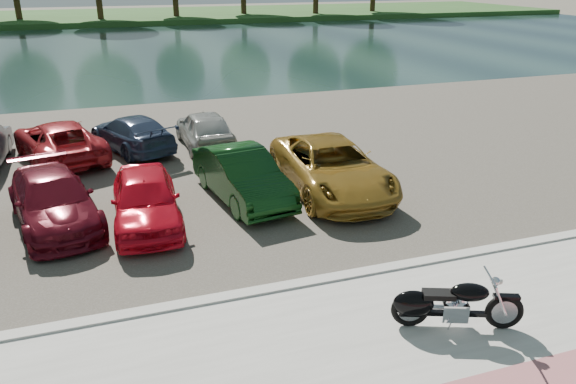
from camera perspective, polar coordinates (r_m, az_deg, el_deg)
name	(u,v)px	position (r m, az deg, el deg)	size (l,w,h in m)	color
ground	(392,334)	(10.49, 10.52, -14.04)	(200.00, 200.00, 0.00)	#595447
promenade	(422,367)	(9.79, 13.47, -16.91)	(60.00, 6.00, 0.10)	#A9A79F
kerb	(346,277)	(11.93, 5.88, -8.57)	(60.00, 0.30, 0.14)	#A9A79F
parking_lot	(239,154)	(19.78, -4.96, 3.85)	(60.00, 18.00, 0.04)	#433F36
river	(150,50)	(47.89, -13.82, 13.86)	(120.00, 40.00, 0.00)	#192E2D
far_bank	(124,16)	(79.63, -16.36, 16.76)	(120.00, 24.00, 0.60)	#234B1B
motorcycle	(445,304)	(10.47, 15.67, -10.92)	(2.23, 1.11, 1.05)	black
car_3	(53,200)	(15.18, -22.73, -0.79)	(1.82, 4.47, 1.30)	#5A0C18
car_4	(146,199)	(14.43, -14.27, -0.70)	(1.62, 4.02, 1.37)	red
car_5	(242,175)	(15.59, -4.67, 1.70)	(1.49, 4.28, 1.41)	#0F3712
car_6	(332,167)	(16.13, 4.44, 2.54)	(2.47, 5.35, 1.49)	olive
car_10	(59,141)	(20.36, -22.24, 4.84)	(2.22, 4.81, 1.34)	#AB1C22
car_11	(132,133)	(20.69, -15.56, 5.79)	(1.74, 4.28, 1.24)	#2A3852
car_12	(205,129)	(20.50, -8.46, 6.38)	(1.61, 3.99, 1.36)	#A4A4A0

